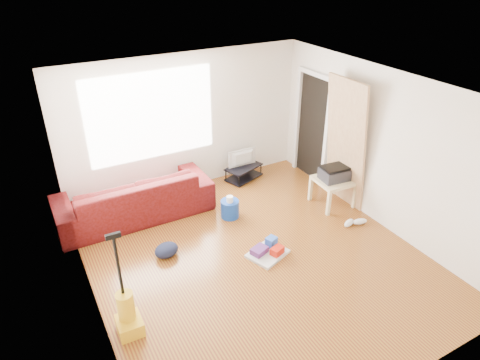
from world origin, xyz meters
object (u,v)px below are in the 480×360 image
backpack (167,256)px  vacuum (128,314)px  cleaning_tray (268,251)px  side_table (333,183)px  tv_stand (244,172)px  sofa (137,215)px  bucket (230,216)px

backpack → vacuum: vacuum is taller
vacuum → cleaning_tray: bearing=12.7°
side_table → backpack: size_ratio=1.73×
cleaning_tray → side_table: bearing=21.0°
tv_stand → cleaning_tray: 2.39m
cleaning_tray → vacuum: vacuum is taller
backpack → vacuum: (-0.87, -1.11, 0.25)m
sofa → side_table: side_table is taller
cleaning_tray → backpack: (-1.33, 0.69, -0.06)m
backpack → cleaning_tray: bearing=-42.9°
cleaning_tray → vacuum: bearing=-169.3°
sofa → bucket: sofa is taller
sofa → tv_stand: 2.26m
side_table → bucket: (-1.77, 0.50, -0.41)m
sofa → backpack: 1.28m
sofa → side_table: (3.15, -1.30, 0.41)m
side_table → backpack: side_table is taller
side_table → vacuum: 4.10m
sofa → bucket: 1.59m
vacuum → tv_stand: bearing=43.2°
sofa → side_table: size_ratio=4.01×
tv_stand → bucket: size_ratio=2.60×
sofa → vacuum: (-0.80, -2.39, 0.25)m
sofa → side_table: bearing=157.6°
bucket → side_table: bearing=-15.6°
tv_stand → sofa: bearing=167.5°
tv_stand → cleaning_tray: size_ratio=1.20×
sofa → vacuum: vacuum is taller
sofa → tv_stand: bearing=-173.1°
bucket → cleaning_tray: bearing=-88.8°
side_table → sofa: bearing=157.6°
cleaning_tray → backpack: bearing=152.5°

